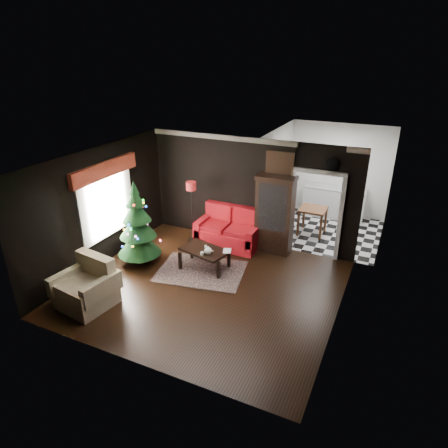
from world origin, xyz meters
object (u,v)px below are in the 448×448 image
at_px(wall_clock, 331,164).
at_px(kitchen_table, 312,221).
at_px(teapot, 208,251).
at_px(armchair, 85,285).
at_px(curio_cabinet, 275,216).
at_px(coffee_table, 205,258).
at_px(christmas_tree, 137,223).
at_px(loveseat, 229,228).
at_px(floor_lamp, 192,212).

bearing_deg(wall_clock, kitchen_table, 113.75).
relative_size(teapot, kitchen_table, 0.26).
height_order(armchair, teapot, armchair).
distance_m(curio_cabinet, coffee_table, 2.06).
distance_m(christmas_tree, armchair, 1.96).
bearing_deg(wall_clock, coffee_table, -143.96).
distance_m(armchair, teapot, 2.70).
xyz_separation_m(loveseat, armchair, (-1.49, -3.63, -0.04)).
bearing_deg(loveseat, armchair, -112.29).
bearing_deg(armchair, loveseat, 75.72).
height_order(curio_cabinet, wall_clock, wall_clock).
relative_size(curio_cabinet, wall_clock, 5.94).
height_order(curio_cabinet, floor_lamp, curio_cabinet).
relative_size(curio_cabinet, christmas_tree, 0.97).
bearing_deg(curio_cabinet, floor_lamp, -170.30).
height_order(armchair, kitchen_table, armchair).
relative_size(curio_cabinet, kitchen_table, 2.53).
xyz_separation_m(armchair, kitchen_table, (3.29, 5.28, -0.09)).
distance_m(floor_lamp, kitchen_table, 3.35).
distance_m(coffee_table, kitchen_table, 3.49).
distance_m(loveseat, floor_lamp, 1.06).
xyz_separation_m(coffee_table, teapot, (0.19, -0.18, 0.34)).
bearing_deg(teapot, kitchen_table, 62.61).
height_order(floor_lamp, kitchen_table, floor_lamp).
bearing_deg(armchair, teapot, 60.13).
distance_m(floor_lamp, armchair, 3.54).
height_order(wall_clock, kitchen_table, wall_clock).
bearing_deg(loveseat, teapot, -83.72).
relative_size(floor_lamp, christmas_tree, 0.85).
bearing_deg(coffee_table, floor_lamp, 129.55).
distance_m(christmas_tree, teapot, 1.78).
xyz_separation_m(floor_lamp, coffee_table, (0.97, -1.18, -0.57)).
relative_size(floor_lamp, kitchen_table, 2.21).
bearing_deg(coffee_table, wall_clock, 36.04).
height_order(teapot, kitchen_table, kitchen_table).
distance_m(curio_cabinet, kitchen_table, 1.67).
height_order(armchair, coffee_table, armchair).
distance_m(coffee_table, teapot, 0.42).
bearing_deg(loveseat, wall_clock, 9.66).
bearing_deg(kitchen_table, teapot, -117.39).
xyz_separation_m(wall_clock, kitchen_table, (-0.55, 1.25, -2.00)).
xyz_separation_m(teapot, wall_clock, (2.18, 1.90, 1.79)).
bearing_deg(loveseat, coffee_table, -90.92).
bearing_deg(floor_lamp, teapot, -49.48).
distance_m(floor_lamp, coffee_table, 1.63).
relative_size(loveseat, kitchen_table, 2.27).
bearing_deg(loveseat, kitchen_table, 42.51).
xyz_separation_m(curio_cabinet, floor_lamp, (-2.14, -0.37, -0.12)).
relative_size(armchair, wall_clock, 3.20).
xyz_separation_m(curio_cabinet, coffee_table, (-1.17, -1.55, -0.69)).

